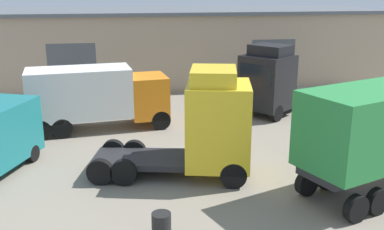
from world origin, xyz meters
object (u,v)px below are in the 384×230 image
(tractor_unit_black, at_px, (272,82))
(box_truck_orange, at_px, (97,95))
(tractor_unit_yellow, at_px, (207,126))
(oil_drum, at_px, (161,227))

(tractor_unit_black, height_order, box_truck_orange, tractor_unit_black)
(tractor_unit_yellow, relative_size, oil_drum, 7.42)
(tractor_unit_black, bearing_deg, oil_drum, 20.46)
(tractor_unit_yellow, bearing_deg, tractor_unit_black, 68.99)
(tractor_unit_yellow, height_order, tractor_unit_black, tractor_unit_yellow)
(box_truck_orange, bearing_deg, tractor_unit_black, 0.62)
(box_truck_orange, relative_size, oil_drum, 8.31)
(tractor_unit_yellow, bearing_deg, oil_drum, -103.80)
(tractor_unit_black, bearing_deg, box_truck_orange, -30.67)
(tractor_unit_yellow, distance_m, tractor_unit_black, 9.81)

